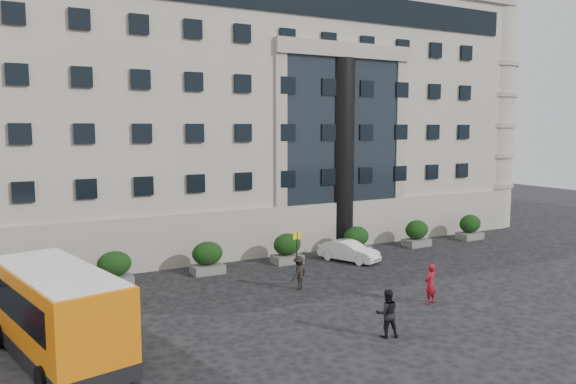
% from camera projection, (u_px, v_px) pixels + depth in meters
% --- Properties ---
extents(ground, '(120.00, 120.00, 0.00)m').
position_uv_depth(ground, '(245.00, 317.00, 24.81)').
color(ground, black).
rests_on(ground, ground).
extents(civic_building, '(44.00, 24.00, 18.00)m').
position_uv_depth(civic_building, '(200.00, 119.00, 45.82)').
color(civic_building, '#9C9589').
rests_on(civic_building, ground).
extents(entrance_column, '(1.80, 1.80, 13.00)m').
position_uv_depth(entrance_column, '(341.00, 154.00, 38.76)').
color(entrance_column, black).
rests_on(entrance_column, ground).
extents(hedge_a, '(1.80, 1.26, 1.84)m').
position_uv_depth(hedge_a, '(114.00, 268.00, 29.59)').
color(hedge_a, '#5E5E5B').
rests_on(hedge_a, ground).
extents(hedge_b, '(1.80, 1.26, 1.84)m').
position_uv_depth(hedge_b, '(207.00, 257.00, 32.07)').
color(hedge_b, '#5E5E5B').
rests_on(hedge_b, ground).
extents(hedge_c, '(1.80, 1.26, 1.84)m').
position_uv_depth(hedge_c, '(287.00, 248.00, 34.55)').
color(hedge_c, '#5E5E5B').
rests_on(hedge_c, ground).
extents(hedge_d, '(1.80, 1.26, 1.84)m').
position_uv_depth(hedge_d, '(356.00, 240.00, 37.03)').
color(hedge_d, '#5E5E5B').
rests_on(hedge_d, ground).
extents(hedge_e, '(1.80, 1.26, 1.84)m').
position_uv_depth(hedge_e, '(417.00, 233.00, 39.51)').
color(hedge_e, '#5E5E5B').
rests_on(hedge_e, ground).
extents(hedge_f, '(1.80, 1.26, 1.84)m').
position_uv_depth(hedge_f, '(470.00, 227.00, 41.98)').
color(hedge_f, '#5E5E5B').
rests_on(hedge_f, ground).
extents(bus_stop_sign, '(0.50, 0.08, 2.52)m').
position_uv_depth(bus_stop_sign, '(297.00, 245.00, 31.59)').
color(bus_stop_sign, '#262628').
rests_on(bus_stop_sign, ground).
extents(minibus, '(4.29, 8.26, 3.28)m').
position_uv_depth(minibus, '(57.00, 309.00, 20.16)').
color(minibus, '#D16709').
rests_on(minibus, ground).
extents(white_taxi, '(2.82, 4.12, 1.28)m').
position_uv_depth(white_taxi, '(349.00, 251.00, 35.03)').
color(white_taxi, white).
rests_on(white_taxi, ground).
extents(pedestrian_a, '(0.80, 0.64, 1.91)m').
position_uv_depth(pedestrian_a, '(430.00, 284.00, 26.54)').
color(pedestrian_a, maroon).
rests_on(pedestrian_a, ground).
extents(pedestrian_b, '(1.13, 1.00, 1.95)m').
position_uv_depth(pedestrian_b, '(387.00, 313.00, 22.30)').
color(pedestrian_b, black).
rests_on(pedestrian_b, ground).
extents(pedestrian_c, '(1.30, 1.11, 1.75)m').
position_uv_depth(pedestrian_c, '(299.00, 273.00, 28.91)').
color(pedestrian_c, black).
rests_on(pedestrian_c, ground).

